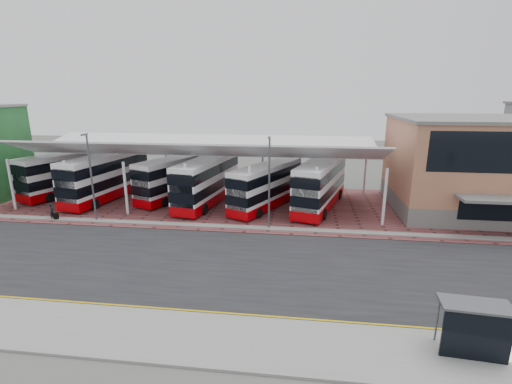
# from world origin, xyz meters

# --- Properties ---
(ground) EXTENTS (140.00, 140.00, 0.00)m
(ground) POSITION_xyz_m (0.00, 0.00, 0.00)
(ground) COLOR #494B46
(road) EXTENTS (120.00, 14.00, 0.02)m
(road) POSITION_xyz_m (0.00, -1.00, 0.01)
(road) COLOR black
(road) RESTS_ON ground
(forecourt) EXTENTS (72.00, 16.00, 0.06)m
(forecourt) POSITION_xyz_m (2.00, 13.00, 0.03)
(forecourt) COLOR brown
(forecourt) RESTS_ON ground
(sidewalk) EXTENTS (120.00, 4.00, 0.14)m
(sidewalk) POSITION_xyz_m (0.00, -9.00, 0.07)
(sidewalk) COLOR slate
(sidewalk) RESTS_ON ground
(north_kerb) EXTENTS (120.00, 0.80, 0.14)m
(north_kerb) POSITION_xyz_m (0.00, 6.20, 0.07)
(north_kerb) COLOR slate
(north_kerb) RESTS_ON ground
(yellow_line_near) EXTENTS (120.00, 0.12, 0.01)m
(yellow_line_near) POSITION_xyz_m (0.00, -7.00, 0.03)
(yellow_line_near) COLOR #C9A306
(yellow_line_near) RESTS_ON road
(yellow_line_far) EXTENTS (120.00, 0.12, 0.01)m
(yellow_line_far) POSITION_xyz_m (0.00, -6.70, 0.03)
(yellow_line_far) COLOR #C9A306
(yellow_line_far) RESTS_ON road
(canopy) EXTENTS (37.00, 11.63, 7.07)m
(canopy) POSITION_xyz_m (-6.00, 13.94, 5.80)
(canopy) COLOR white
(canopy) RESTS_ON ground
(terminal) EXTENTS (18.40, 14.40, 9.25)m
(terminal) POSITION_xyz_m (23.00, 13.92, 4.66)
(terminal) COLOR #65615F
(terminal) RESTS_ON ground
(lamp_west) EXTENTS (0.16, 0.90, 8.07)m
(lamp_west) POSITION_xyz_m (-14.00, 6.27, 4.36)
(lamp_west) COLOR #4C4D52
(lamp_west) RESTS_ON ground
(lamp_east) EXTENTS (0.16, 0.90, 8.07)m
(lamp_east) POSITION_xyz_m (2.00, 6.27, 4.36)
(lamp_east) COLOR #4C4D52
(lamp_east) RESTS_ON ground
(bus_0) EXTENTS (6.41, 11.75, 4.75)m
(bus_0) POSITION_xyz_m (-22.07, 15.09, 2.42)
(bus_0) COLOR white
(bus_0) RESTS_ON forecourt
(bus_1) EXTENTS (4.75, 12.21, 4.91)m
(bus_1) POSITION_xyz_m (-16.66, 13.45, 2.50)
(bus_1) COLOR white
(bus_1) RESTS_ON forecourt
(bus_2) EXTENTS (6.42, 11.22, 4.56)m
(bus_2) POSITION_xyz_m (-9.09, 14.84, 2.32)
(bus_2) COLOR white
(bus_2) RESTS_ON forecourt
(bus_3) EXTENTS (4.66, 11.92, 4.80)m
(bus_3) POSITION_xyz_m (-5.19, 13.17, 2.44)
(bus_3) COLOR white
(bus_3) RESTS_ON forecourt
(bus_4) EXTENTS (6.84, 10.77, 4.43)m
(bus_4) POSITION_xyz_m (1.18, 12.52, 2.26)
(bus_4) COLOR white
(bus_4) RESTS_ON forecourt
(bus_5) EXTENTS (5.86, 12.04, 4.84)m
(bus_5) POSITION_xyz_m (6.63, 13.14, 2.47)
(bus_5) COLOR white
(bus_5) RESTS_ON forecourt
(pedestrian) EXTENTS (0.57, 0.68, 1.58)m
(pedestrian) POSITION_xyz_m (-18.25, 6.16, 0.85)
(pedestrian) COLOR black
(pedestrian) RESTS_ON forecourt
(suitcase) EXTENTS (0.38, 0.27, 0.66)m
(suitcase) POSITION_xyz_m (-17.79, 6.00, 0.39)
(suitcase) COLOR black
(suitcase) RESTS_ON forecourt
(bus_shelter) EXTENTS (3.15, 1.65, 2.43)m
(bus_shelter) POSITION_xyz_m (12.75, -8.72, 1.66)
(bus_shelter) COLOR black
(bus_shelter) RESTS_ON sidewalk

